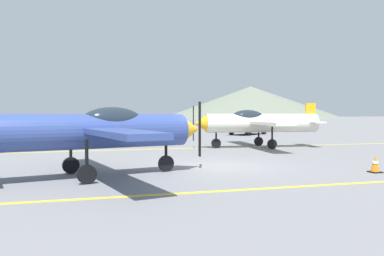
{
  "coord_description": "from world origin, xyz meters",
  "views": [
    {
      "loc": [
        -4.81,
        -13.47,
        1.96
      ],
      "look_at": [
        0.71,
        6.0,
        1.2
      ],
      "focal_mm": 36.25,
      "sensor_mm": 36.0,
      "label": 1
    }
  ],
  "objects_px": {
    "airplane_near": "(94,130)",
    "traffic_cone_front": "(375,164)",
    "airplane_mid": "(257,122)",
    "car_sedan": "(248,126)"
  },
  "relations": [
    {
      "from": "airplane_near",
      "to": "traffic_cone_front",
      "type": "bearing_deg",
      "value": -9.96
    },
    {
      "from": "airplane_mid",
      "to": "car_sedan",
      "type": "xyz_separation_m",
      "value": [
        5.08,
        12.73,
        -0.6
      ]
    },
    {
      "from": "car_sedan",
      "to": "airplane_mid",
      "type": "bearing_deg",
      "value": -111.76
    },
    {
      "from": "traffic_cone_front",
      "to": "airplane_near",
      "type": "bearing_deg",
      "value": 170.04
    },
    {
      "from": "airplane_mid",
      "to": "car_sedan",
      "type": "height_order",
      "value": "airplane_mid"
    },
    {
      "from": "airplane_mid",
      "to": "car_sedan",
      "type": "distance_m",
      "value": 13.72
    },
    {
      "from": "airplane_mid",
      "to": "traffic_cone_front",
      "type": "distance_m",
      "value": 9.84
    },
    {
      "from": "car_sedan",
      "to": "airplane_near",
      "type": "bearing_deg",
      "value": -124.59
    },
    {
      "from": "car_sedan",
      "to": "traffic_cone_front",
      "type": "distance_m",
      "value": 23.16
    },
    {
      "from": "traffic_cone_front",
      "to": "car_sedan",
      "type": "bearing_deg",
      "value": 76.39
    }
  ]
}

